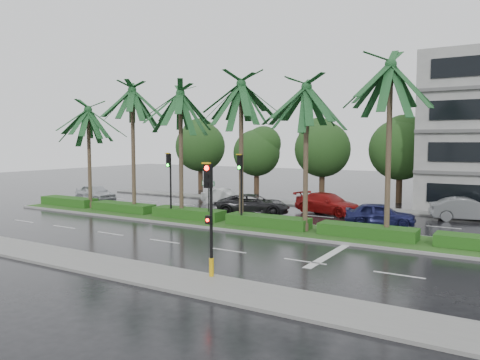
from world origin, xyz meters
The scene contains 18 objects.
ground centered at (0.00, 0.00, 0.00)m, with size 120.00×120.00×0.00m, color black.
near_sidewalk centered at (0.00, -10.20, 0.06)m, with size 40.00×2.40×0.12m, color slate.
far_sidewalk centered at (0.00, 12.00, 0.06)m, with size 40.00×2.00×0.12m, color slate.
median centered at (0.00, 1.00, 0.08)m, with size 36.00×4.00×0.15m.
hedge centered at (0.00, 1.00, 0.45)m, with size 35.20×1.40×0.60m.
lane_markings centered at (3.04, -0.43, 0.01)m, with size 34.00×13.06×0.01m.
palm_row centered at (-1.25, 1.02, 7.88)m, with size 26.30×4.20×9.85m.
signal_near centered at (6.00, -9.39, 2.50)m, with size 0.34×0.45×4.36m.
signal_median_left centered at (-4.00, 0.30, 3.00)m, with size 0.34×0.42×4.36m.
signal_median_right centered at (1.50, 0.30, 3.00)m, with size 0.34×0.42×4.36m.
street_sign centered at (-1.00, 0.48, 2.12)m, with size 0.95×0.09×2.60m.
bg_trees centered at (-0.84, 17.59, 4.72)m, with size 32.99×5.38×7.77m.
car_silver centered at (-15.91, 4.54, 0.76)m, with size 4.43×1.78×1.51m, color silver.
car_white centered at (-5.50, 9.18, 0.64)m, with size 3.87×1.35×1.28m, color silver.
car_darkgrey centered at (-0.50, 5.41, 0.73)m, with size 5.23×2.41×1.45m, color #242427.
car_red centered at (4.00, 8.46, 0.75)m, with size 5.17×2.10×1.50m, color maroon.
car_blue centered at (8.50, 5.54, 0.72)m, with size 4.25×1.71×1.45m, color #1B1E51.
car_grey centered at (13.00, 10.30, 0.77)m, with size 4.66×1.63×1.54m, color slate.
Camera 1 is at (15.98, -23.68, 5.24)m, focal length 35.00 mm.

